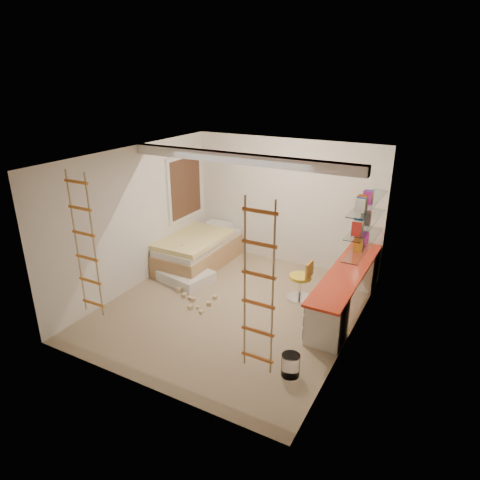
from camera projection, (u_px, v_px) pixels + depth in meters
The scene contains 15 objects.
floor at pixel (232, 308), 7.36m from camera, with size 4.50×4.50×0.00m, color #988662.
ceiling_beam at pixel (240, 159), 6.68m from camera, with size 4.00×0.18×0.16m, color white.
window_frame at pixel (184, 187), 8.89m from camera, with size 0.06×1.15×1.35m, color white.
window_blind at pixel (186, 187), 8.87m from camera, with size 0.02×1.00×1.20m, color #4C2D1E.
rope_ladder_left at pixel (85, 246), 5.97m from camera, with size 0.41×0.04×2.13m, color orange, non-canonical shape.
rope_ladder_right at pixel (258, 290), 4.77m from camera, with size 0.41×0.04×2.13m, color #CB6422, non-canonical shape.
waste_bin at pixel (291, 365), 5.67m from camera, with size 0.25×0.25×0.31m, color white.
desk at pixel (346, 289), 7.15m from camera, with size 0.56×2.80×0.75m.
shelves at pixel (366, 224), 6.90m from camera, with size 0.25×1.80×0.71m.
bed at pixel (199, 250), 8.90m from camera, with size 1.02×2.00×0.69m.
task_lamp at pixel (362, 230), 7.69m from camera, with size 0.14×0.36×0.57m.
swivel_chair at pixel (301, 285), 7.53m from camera, with size 0.46×0.46×0.75m.
play_platform at pixel (186, 272), 8.29m from camera, with size 1.06×0.89×0.42m.
toy_blocks at pixel (191, 284), 7.78m from camera, with size 1.23×1.09×0.69m.
books at pixel (367, 214), 6.84m from camera, with size 0.14×0.70×0.92m.
Camera 1 is at (3.19, -5.57, 3.77)m, focal length 32.00 mm.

